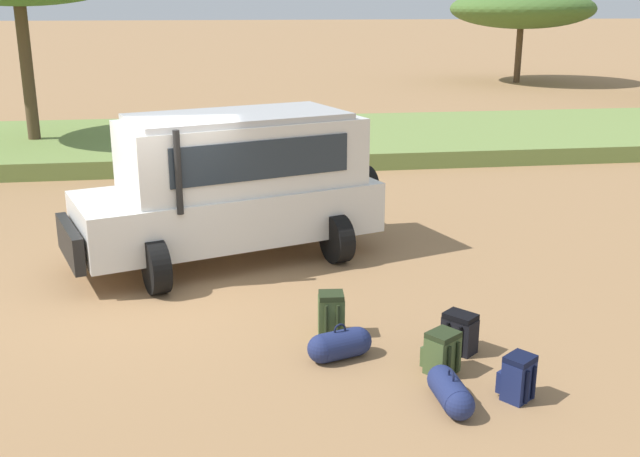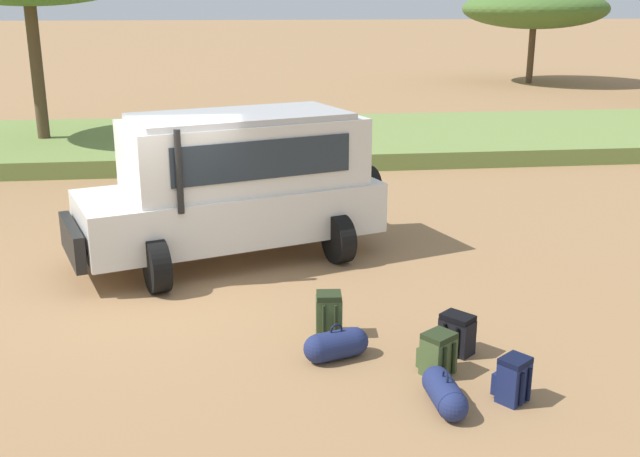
{
  "view_description": "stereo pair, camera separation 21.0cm",
  "coord_description": "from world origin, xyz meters",
  "views": [
    {
      "loc": [
        0.84,
        -10.8,
        4.19
      ],
      "look_at": [
        2.33,
        -0.48,
        1.0
      ],
      "focal_mm": 42.0,
      "sensor_mm": 36.0,
      "label": 1
    },
    {
      "loc": [
        1.05,
        -10.83,
        4.19
      ],
      "look_at": [
        2.33,
        -0.48,
        1.0
      ],
      "focal_mm": 42.0,
      "sensor_mm": 36.0,
      "label": 2
    }
  ],
  "objects": [
    {
      "name": "acacia_tree_left_mid",
      "position": [
        16.9,
        27.49,
        3.75
      ],
      "size": [
        7.36,
        7.44,
        4.76
      ],
      "color": "brown",
      "rests_on": "ground_plane"
    },
    {
      "name": "ground_plane",
      "position": [
        0.0,
        0.0,
        0.0
      ],
      "size": [
        320.0,
        320.0,
        0.0
      ],
      "primitive_type": "plane",
      "color": "#9E754C"
    },
    {
      "name": "duffel_bag_soft_canvas",
      "position": [
        3.25,
        -3.91,
        0.16
      ],
      "size": [
        0.35,
        0.88,
        0.43
      ],
      "color": "navy",
      "rests_on": "ground_plane"
    },
    {
      "name": "safari_vehicle",
      "position": [
        1.16,
        1.3,
        1.29
      ],
      "size": [
        5.45,
        3.65,
        2.44
      ],
      "color": "silver",
      "rests_on": "ground_plane"
    },
    {
      "name": "backpack_near_rear_wheel",
      "position": [
        3.38,
        -3.16,
        0.25
      ],
      "size": [
        0.47,
        0.48,
        0.51
      ],
      "color": "#42562D",
      "rests_on": "ground_plane"
    },
    {
      "name": "backpack_cluster_center",
      "position": [
        3.77,
        -2.66,
        0.25
      ],
      "size": [
        0.48,
        0.48,
        0.51
      ],
      "color": "black",
      "rests_on": "ground_plane"
    },
    {
      "name": "duffel_bag_low_black_case",
      "position": [
        2.26,
        -2.65,
        0.18
      ],
      "size": [
        0.82,
        0.5,
        0.46
      ],
      "color": "navy",
      "rests_on": "ground_plane"
    },
    {
      "name": "grass_bank",
      "position": [
        0.0,
        11.04,
        0.22
      ],
      "size": [
        120.0,
        7.0,
        0.44
      ],
      "color": "olive",
      "rests_on": "ground_plane"
    },
    {
      "name": "backpack_outermost",
      "position": [
        4.02,
        -3.87,
        0.25
      ],
      "size": [
        0.43,
        0.43,
        0.52
      ],
      "color": "navy",
      "rests_on": "ground_plane"
    },
    {
      "name": "backpack_beside_front_wheel",
      "position": [
        2.26,
        -1.98,
        0.29
      ],
      "size": [
        0.36,
        0.42,
        0.59
      ],
      "color": "#42562D",
      "rests_on": "ground_plane"
    }
  ]
}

